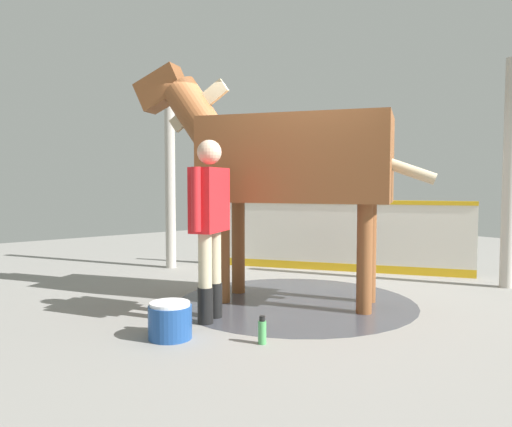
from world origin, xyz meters
TOP-DOWN VIEW (x-y plane):
  - ground_plane at (0.00, 0.00)m, footprint 16.00×16.00m
  - wet_patch at (0.03, 0.24)m, footprint 2.68×2.68m
  - barrier_wall at (1.18, -1.54)m, footprint 3.58×2.37m
  - roof_post_near at (2.90, 0.22)m, footprint 0.16×0.16m
  - roof_post_far at (-1.11, -2.39)m, footprint 0.16×0.16m
  - horse at (0.14, 0.31)m, footprint 3.01×2.15m
  - handler at (0.02, 1.41)m, footprint 0.46×0.60m
  - wash_bucket at (-0.23, 1.99)m, footprint 0.38×0.38m
  - bottle_shampoo at (0.05, 2.00)m, footprint 0.08×0.08m
  - bottle_spray at (-0.85, 1.47)m, footprint 0.07×0.07m

SIDE VIEW (x-z plane):
  - ground_plane at x=0.00m, z-range -0.02..0.00m
  - wet_patch at x=0.03m, z-range 0.00..0.00m
  - bottle_spray at x=-0.85m, z-range -0.01..0.23m
  - bottle_shampoo at x=0.05m, z-range -0.01..0.23m
  - wash_bucket at x=-0.23m, z-range 0.00..0.31m
  - barrier_wall at x=1.18m, z-range -0.04..1.04m
  - handler at x=0.02m, z-range 0.15..1.90m
  - roof_post_near at x=2.90m, z-range 0.00..2.90m
  - roof_post_far at x=-1.11m, z-range 0.00..2.90m
  - horse at x=0.14m, z-range 0.23..2.98m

